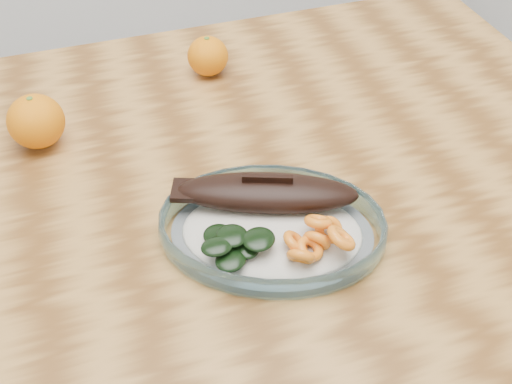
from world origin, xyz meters
TOP-DOWN VIEW (x-y plane):
  - dining_table at (0.00, 0.00)m, footprint 1.20×0.80m
  - plated_meal at (0.06, -0.12)m, footprint 0.63×0.63m
  - orange_left at (-0.19, 0.14)m, footprint 0.08×0.08m
  - orange_right at (0.08, 0.24)m, footprint 0.06×0.06m

SIDE VIEW (x-z plane):
  - dining_table at x=0.00m, z-range 0.28..1.03m
  - plated_meal at x=0.06m, z-range 0.73..0.81m
  - orange_right at x=0.08m, z-range 0.75..0.81m
  - orange_left at x=-0.19m, z-range 0.75..0.83m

